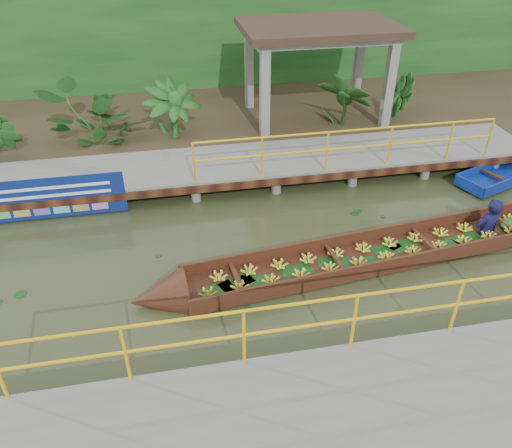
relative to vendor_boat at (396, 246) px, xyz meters
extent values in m
plane|color=#2E341A|center=(-2.83, 0.31, -0.23)|extent=(80.00, 80.00, 0.00)
cube|color=#2E2417|center=(-2.83, 7.81, 0.00)|extent=(30.00, 8.00, 0.45)
cube|color=slate|center=(-2.83, 3.81, 0.27)|extent=(16.00, 2.00, 0.15)
cube|color=black|center=(-2.83, 2.81, 0.19)|extent=(16.00, 0.12, 0.18)
cylinder|color=yellow|center=(-0.08, 2.86, 1.35)|extent=(7.50, 0.05, 0.05)
cylinder|color=yellow|center=(-0.08, 2.86, 0.90)|extent=(7.50, 0.05, 0.05)
cylinder|color=yellow|center=(-0.08, 2.86, 0.85)|extent=(0.05, 0.05, 1.00)
cylinder|color=slate|center=(-6.83, 3.01, -0.01)|extent=(0.24, 0.24, 0.55)
cylinder|color=slate|center=(-6.83, 4.61, -0.01)|extent=(0.24, 0.24, 0.55)
cylinder|color=slate|center=(-4.83, 3.01, -0.01)|extent=(0.24, 0.24, 0.55)
cylinder|color=slate|center=(-4.83, 4.61, -0.01)|extent=(0.24, 0.24, 0.55)
cylinder|color=slate|center=(-2.83, 3.01, -0.01)|extent=(0.24, 0.24, 0.55)
cylinder|color=slate|center=(-2.83, 4.61, -0.01)|extent=(0.24, 0.24, 0.55)
cylinder|color=slate|center=(-0.83, 3.01, -0.01)|extent=(0.24, 0.24, 0.55)
cylinder|color=slate|center=(-0.83, 4.61, -0.01)|extent=(0.24, 0.24, 0.55)
cylinder|color=slate|center=(1.17, 3.01, -0.01)|extent=(0.24, 0.24, 0.55)
cylinder|color=slate|center=(1.17, 4.61, -0.01)|extent=(0.24, 0.24, 0.55)
cylinder|color=slate|center=(3.17, 3.01, -0.01)|extent=(0.24, 0.24, 0.55)
cylinder|color=slate|center=(3.17, 4.61, -0.01)|extent=(0.24, 0.24, 0.55)
cylinder|color=slate|center=(-2.83, 3.01, -0.01)|extent=(0.24, 0.24, 0.55)
cube|color=slate|center=(-1.83, -3.89, 0.07)|extent=(18.00, 2.40, 0.70)
cylinder|color=yellow|center=(-1.83, -2.74, 1.42)|extent=(10.00, 0.05, 0.05)
cylinder|color=yellow|center=(-1.83, -2.74, 0.97)|extent=(10.00, 0.05, 0.05)
cylinder|color=yellow|center=(-1.83, -2.74, 0.92)|extent=(0.05, 0.05, 1.00)
cube|color=slate|center=(-1.63, 5.41, 1.37)|extent=(0.25, 0.25, 2.80)
cube|color=slate|center=(1.97, 5.41, 1.37)|extent=(0.25, 0.25, 2.80)
cube|color=slate|center=(-1.63, 7.81, 1.37)|extent=(0.25, 0.25, 2.80)
cube|color=slate|center=(1.97, 7.81, 1.37)|extent=(0.25, 0.25, 2.80)
cube|color=slate|center=(0.17, 6.61, 2.67)|extent=(4.00, 2.60, 0.12)
cube|color=#37251B|center=(0.17, 6.61, 2.87)|extent=(4.40, 3.00, 0.20)
cube|color=#154315|center=(-2.83, 10.31, 1.77)|extent=(30.00, 0.80, 4.00)
cube|color=#371B0F|center=(-0.33, -0.04, -0.17)|extent=(8.22, 1.92, 0.06)
cube|color=#371B0F|center=(-0.39, 0.47, -0.02)|extent=(8.11, 0.97, 0.35)
cube|color=#371B0F|center=(-0.27, -0.54, -0.02)|extent=(8.11, 0.97, 0.35)
cone|color=#371B0F|center=(-4.84, -0.54, -0.08)|extent=(1.12, 1.09, 0.98)
imported|color=#0F1037|center=(2.20, 0.25, 0.71)|extent=(0.67, 0.49, 1.70)
cube|color=navy|center=(4.17, 2.52, -0.13)|extent=(2.93, 1.76, 0.09)
cube|color=navy|center=(4.03, 2.92, -0.02)|extent=(2.66, 1.02, 0.28)
cube|color=navy|center=(2.85, 2.03, -0.02)|extent=(0.34, 0.81, 0.28)
cube|color=black|center=(3.73, 2.36, 0.02)|extent=(0.38, 0.82, 0.05)
cube|color=navy|center=(-7.07, 2.79, 0.32)|extent=(3.26, 0.03, 1.02)
cube|color=white|center=(-7.07, 2.77, 0.59)|extent=(2.65, 0.01, 0.07)
cube|color=white|center=(-7.07, 2.77, 0.39)|extent=(2.65, 0.01, 0.07)
imported|color=#154315|center=(-6.18, 5.61, 0.96)|extent=(1.18, 1.18, 1.47)
imported|color=#154315|center=(-4.18, 5.61, 0.96)|extent=(1.18, 1.18, 1.47)
imported|color=#154315|center=(0.82, 5.61, 0.96)|extent=(1.18, 1.18, 1.47)
imported|color=#154315|center=(2.32, 5.61, 0.96)|extent=(1.18, 1.18, 1.47)
camera|label=1|loc=(-4.39, -7.53, 6.05)|focal=35.00mm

